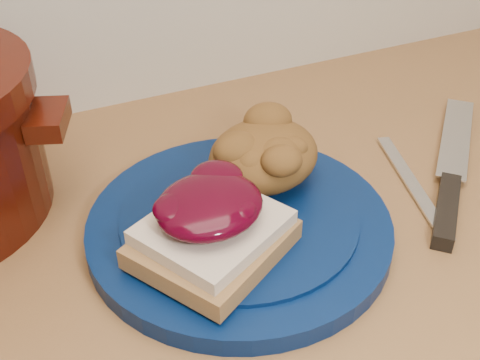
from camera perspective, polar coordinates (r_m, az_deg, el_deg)
name	(u,v)px	position (r m, az deg, el deg)	size (l,w,h in m)	color
plate	(239,226)	(0.59, -0.07, -4.41)	(0.30, 0.30, 0.02)	#041844
sandwich	(211,226)	(0.53, -2.73, -4.34)	(0.16, 0.16, 0.06)	olive
stuffing_mound	(264,155)	(0.61, 2.26, 2.34)	(0.12, 0.10, 0.06)	brown
chef_knife	(449,188)	(0.68, 19.24, -0.71)	(0.23, 0.23, 0.02)	black
butter_knife	(412,184)	(0.68, 16.01, -0.37)	(0.19, 0.01, 0.00)	silver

